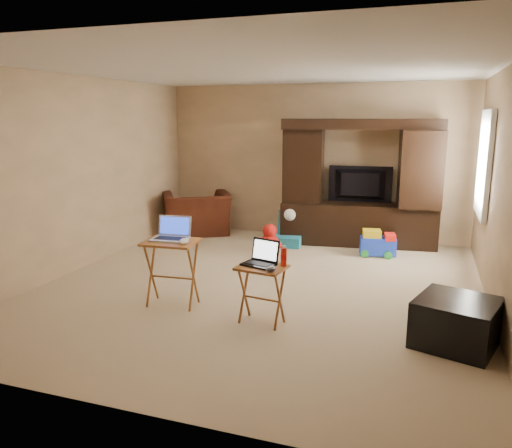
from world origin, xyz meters
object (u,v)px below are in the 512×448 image
at_px(laptop_left, 169,229).
at_px(mouse_left, 184,241).
at_px(television, 360,185).
at_px(ottoman, 456,322).
at_px(plush_toy, 270,238).
at_px(tray_table_left, 172,273).
at_px(recliner, 196,213).
at_px(child_rocker, 288,229).
at_px(laptop_right, 258,253).
at_px(tray_table_right, 262,295).
at_px(push_toy, 378,243).
at_px(entertainment_center, 359,183).
at_px(water_bottle, 284,257).
at_px(mouse_right, 271,269).

distance_m(laptop_left, mouse_left, 0.26).
relative_size(television, ottoman, 1.52).
height_order(plush_toy, tray_table_left, tray_table_left).
height_order(plush_toy, mouse_left, mouse_left).
relative_size(recliner, child_rocker, 2.04).
xyz_separation_m(laptop_left, mouse_left, (0.22, -0.10, -0.09)).
relative_size(tray_table_left, laptop_left, 1.91).
bearing_deg(laptop_right, tray_table_right, -11.02).
relative_size(television, push_toy, 1.93).
bearing_deg(ottoman, mouse_left, -179.47).
xyz_separation_m(entertainment_center, tray_table_right, (-0.46, -3.45, -0.69)).
height_order(child_rocker, water_bottle, water_bottle).
bearing_deg(tray_table_right, plush_toy, 113.66).
distance_m(recliner, plush_toy, 1.75).
bearing_deg(entertainment_center, television, 82.58).
bearing_deg(ottoman, entertainment_center, 111.46).
distance_m(television, laptop_left, 3.69).
bearing_deg(laptop_right, mouse_left, -168.53).
height_order(child_rocker, plush_toy, child_rocker).
relative_size(recliner, mouse_left, 7.68).
height_order(plush_toy, water_bottle, water_bottle).
distance_m(push_toy, tray_table_right, 2.97).
distance_m(child_rocker, laptop_left, 2.90).
bearing_deg(ottoman, television, 110.99).
xyz_separation_m(television, push_toy, (0.38, -0.69, -0.74)).
relative_size(laptop_left, mouse_left, 2.58).
relative_size(plush_toy, ottoman, 0.68).
relative_size(tray_table_left, tray_table_right, 1.22).
bearing_deg(child_rocker, laptop_left, -106.37).
bearing_deg(ottoman, tray_table_right, -176.67).
relative_size(child_rocker, laptop_right, 1.79).
bearing_deg(plush_toy, water_bottle, -69.76).
distance_m(ottoman, water_bottle, 1.64).
xyz_separation_m(plush_toy, mouse_right, (0.82, -2.61, 0.38)).
bearing_deg(child_rocker, water_bottle, -81.20).
xyz_separation_m(tray_table_left, mouse_right, (1.18, -0.27, 0.25)).
bearing_deg(tray_table_right, tray_table_left, -179.97).
bearing_deg(push_toy, water_bottle, -114.03).
distance_m(tray_table_right, laptop_right, 0.41).
distance_m(laptop_right, mouse_left, 0.83).
xyz_separation_m(entertainment_center, mouse_right, (-0.33, -3.57, -0.37)).
bearing_deg(entertainment_center, push_toy, -65.31).
bearing_deg(child_rocker, entertainment_center, 19.65).
distance_m(television, mouse_right, 3.68).
bearing_deg(laptop_right, mouse_right, -23.76).
height_order(child_rocker, laptop_left, laptop_left).
distance_m(plush_toy, laptop_right, 2.60).
relative_size(entertainment_center, mouse_left, 16.57).
bearing_deg(recliner, television, 153.65).
height_order(laptop_right, mouse_right, laptop_right).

